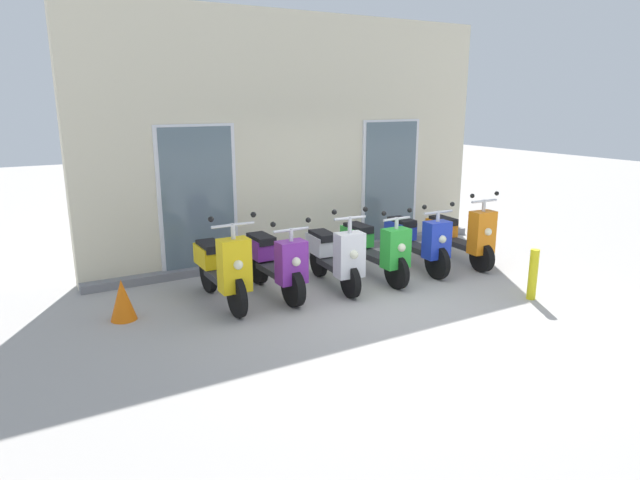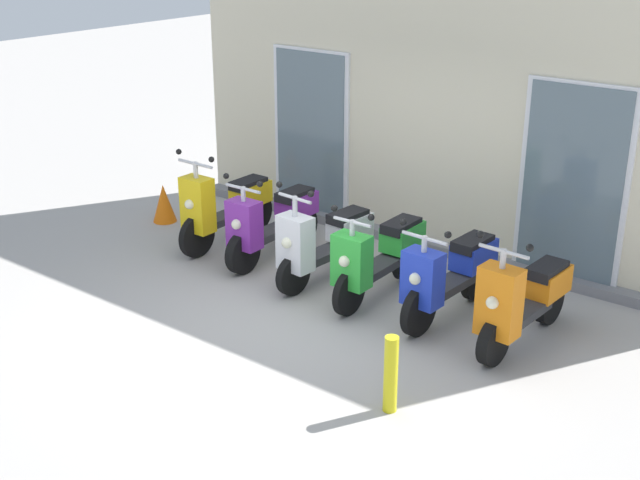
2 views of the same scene
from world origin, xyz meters
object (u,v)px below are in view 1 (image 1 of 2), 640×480
at_px(scooter_yellow, 222,267).
at_px(traffic_cone, 122,300).
at_px(scooter_orange, 461,236).
at_px(curb_bollard, 533,274).
at_px(scooter_blue, 417,240).
at_px(scooter_purple, 275,262).
at_px(scooter_white, 335,255).
at_px(scooter_green, 375,247).

height_order(scooter_yellow, traffic_cone, scooter_yellow).
bearing_deg(scooter_orange, curb_bollard, -101.61).
xyz_separation_m(scooter_yellow, scooter_blue, (3.23, -0.06, -0.03)).
bearing_deg(curb_bollard, scooter_purple, 146.93).
height_order(scooter_blue, scooter_orange, scooter_orange).
height_order(scooter_blue, curb_bollard, scooter_blue).
bearing_deg(scooter_yellow, scooter_white, -4.49).
bearing_deg(scooter_orange, scooter_purple, 177.18).
height_order(scooter_purple, traffic_cone, scooter_purple).
bearing_deg(traffic_cone, scooter_white, -4.81).
relative_size(scooter_blue, traffic_cone, 3.11).
relative_size(scooter_purple, curb_bollard, 2.31).
bearing_deg(scooter_white, scooter_purple, 170.68).
bearing_deg(scooter_yellow, scooter_purple, 1.11).
bearing_deg(scooter_blue, curb_bollard, -75.04).
distance_m(scooter_yellow, scooter_purple, 0.77).
xyz_separation_m(scooter_orange, traffic_cone, (-5.34, 0.26, -0.21)).
relative_size(scooter_yellow, scooter_white, 1.07).
bearing_deg(scooter_blue, scooter_green, -177.27).
bearing_deg(scooter_white, traffic_cone, 175.19).
bearing_deg(scooter_yellow, curb_bollard, -27.13).
relative_size(scooter_white, traffic_cone, 2.90).
bearing_deg(traffic_cone, scooter_green, -3.36).
height_order(scooter_white, scooter_blue, scooter_white).
xyz_separation_m(scooter_purple, scooter_green, (1.61, -0.11, 0.02)).
distance_m(traffic_cone, curb_bollard, 5.37).
relative_size(scooter_purple, scooter_green, 0.99).
distance_m(scooter_purple, scooter_white, 0.90).
xyz_separation_m(scooter_white, curb_bollard, (2.07, -1.78, -0.14)).
distance_m(scooter_green, scooter_orange, 1.70).
bearing_deg(scooter_blue, scooter_yellow, 178.97).
relative_size(scooter_white, scooter_orange, 0.95).
xyz_separation_m(scooter_green, scooter_orange, (1.70, -0.05, -0.02)).
distance_m(scooter_white, scooter_orange, 2.43).
bearing_deg(scooter_orange, scooter_blue, 173.98).
distance_m(scooter_white, traffic_cone, 2.93).
bearing_deg(scooter_yellow, traffic_cone, 174.77).
bearing_deg(scooter_white, scooter_yellow, 175.51).
bearing_deg(scooter_orange, traffic_cone, 177.18).
bearing_deg(traffic_cone, scooter_blue, -2.21).
bearing_deg(scooter_yellow, scooter_blue, -1.03).
distance_m(scooter_blue, traffic_cone, 4.49).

